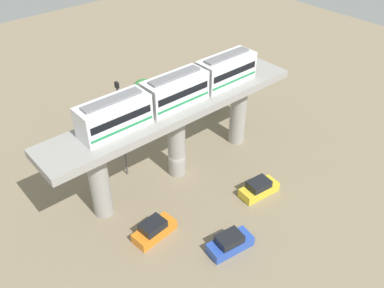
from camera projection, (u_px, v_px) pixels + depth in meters
The scene contains 9 objects.
ground_plane at pixel (177, 172), 46.02m from camera, with size 120.00×120.00×0.00m, color #84755B.
viaduct at pixel (176, 123), 42.14m from camera, with size 5.20×28.85×8.80m.
train at pixel (175, 91), 39.91m from camera, with size 2.64×20.50×3.24m.
parked_car_yellow at pixel (259, 188), 42.76m from camera, with size 2.27×4.38×1.76m.
parked_car_blue at pixel (230, 243), 36.92m from camera, with size 2.39×4.42×1.76m.
parked_car_orange at pixel (154, 230), 38.17m from camera, with size 2.18×4.35×1.76m.
tree_near_viaduct at pixel (144, 92), 53.56m from camera, with size 3.52×3.52×5.27m.
tree_mid_lot at pixel (211, 86), 54.69m from camera, with size 3.27×3.27×5.24m.
signal_post at pixel (122, 127), 42.09m from camera, with size 0.44×0.28×11.40m.
Camera 1 is at (-27.73, 21.78, 29.77)m, focal length 38.49 mm.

